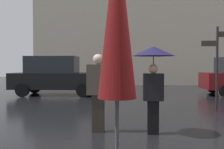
# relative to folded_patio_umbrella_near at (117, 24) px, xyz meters

# --- Properties ---
(folded_patio_umbrella_near) EXTENTS (0.48, 0.48, 2.80)m
(folded_patio_umbrella_near) POSITION_rel_folded_patio_umbrella_near_xyz_m (0.00, 0.00, 0.00)
(folded_patio_umbrella_near) COLOR black
(folded_patio_umbrella_near) RESTS_ON ground
(pedestrian_with_umbrella) EXTENTS (0.93, 0.93, 1.94)m
(pedestrian_with_umbrella) POSITION_rel_folded_patio_umbrella_near_xyz_m (0.72, 3.40, -0.38)
(pedestrian_with_umbrella) COLOR black
(pedestrian_with_umbrella) RESTS_ON ground
(pedestrian_with_bag) EXTENTS (0.54, 0.24, 1.78)m
(pedestrian_with_bag) POSITION_rel_folded_patio_umbrella_near_xyz_m (-0.50, 3.54, -0.89)
(pedestrian_with_bag) COLOR #2A241E
(pedestrian_with_bag) RESTS_ON ground
(parked_car_left) EXTENTS (4.51, 1.91, 1.97)m
(parked_car_left) POSITION_rel_folded_patio_umbrella_near_xyz_m (-3.36, 10.68, -0.90)
(parked_car_left) COLOR black
(parked_car_left) RESTS_ON ground
(street_signpost) EXTENTS (1.08, 0.08, 2.79)m
(street_signpost) POSITION_rel_folded_patio_umbrella_near_xyz_m (3.17, 6.36, -0.20)
(street_signpost) COLOR black
(street_signpost) RESTS_ON ground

